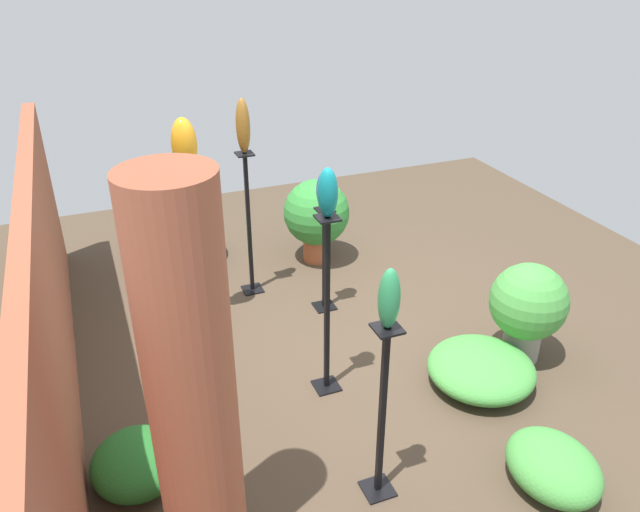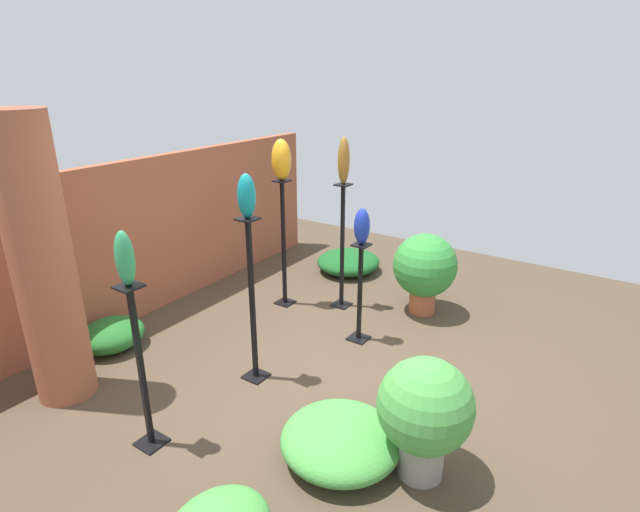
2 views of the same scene
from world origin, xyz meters
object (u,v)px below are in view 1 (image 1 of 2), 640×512
pedestal_jade (382,421)px  art_vase_cobalt (325,191)px  art_vase_bronze (243,126)px  art_vase_amber (184,144)px  pedestal_cobalt (325,264)px  potted_plant_front_right (528,305)px  brick_pillar (191,388)px  pedestal_teal (327,314)px  art_vase_jade (389,299)px  pedestal_bronze (249,230)px  art_vase_teal (328,193)px  potted_plant_front_left (316,215)px  pedestal_amber (196,254)px

pedestal_jade → art_vase_cobalt: bearing=-13.2°
art_vase_bronze → art_vase_amber: bearing=118.8°
pedestal_cobalt → potted_plant_front_right: bearing=-137.1°
brick_pillar → pedestal_jade: 1.27m
pedestal_teal → pedestal_jade: size_ratio=1.16×
art_vase_bronze → art_vase_jade: bearing=-179.1°
art_vase_bronze → pedestal_bronze: bearing=0.0°
art_vase_teal → art_vase_amber: bearing=27.7°
brick_pillar → potted_plant_front_left: 3.76m
art_vase_bronze → brick_pillar: bearing=158.7°
art_vase_teal → art_vase_jade: (-1.10, 0.08, -0.20)m
art_vase_jade → potted_plant_front_left: (3.17, -0.82, -0.94)m
art_vase_teal → art_vase_amber: 1.55m
pedestal_jade → pedestal_teal: bearing=-4.4°
art_vase_amber → potted_plant_front_right: 3.15m
art_vase_teal → potted_plant_front_left: (2.07, -0.73, -1.14)m
art_vase_teal → art_vase_cobalt: bearing=-21.3°
pedestal_cobalt → art_vase_cobalt: (0.00, 0.00, 0.75)m
art_vase_jade → art_vase_cobalt: art_vase_jade is taller
pedestal_jade → art_vase_teal: art_vase_teal is taller
pedestal_bronze → art_vase_jade: 2.91m
pedestal_amber → pedestal_teal: bearing=-152.3°
pedestal_teal → art_vase_teal: art_vase_teal is taller
pedestal_jade → pedestal_amber: pedestal_amber is taller
pedestal_cobalt → pedestal_amber: size_ratio=0.70×
pedestal_bronze → art_vase_bronze: 1.04m
pedestal_jade → art_vase_cobalt: (2.22, -0.52, 0.63)m
pedestal_cobalt → art_vase_bronze: (0.57, 0.56, 1.24)m
pedestal_amber → art_vase_jade: 2.67m
pedestal_teal → pedestal_cobalt: pedestal_teal is taller
pedestal_cobalt → pedestal_amber: (0.25, 1.16, 0.22)m
pedestal_bronze → art_vase_teal: size_ratio=4.03×
art_vase_amber → potted_plant_front_right: (-1.61, -2.43, -1.20)m
potted_plant_front_right → art_vase_amber: bearing=56.4°
brick_pillar → art_vase_jade: brick_pillar is taller
art_vase_amber → art_vase_bronze: bearing=-61.2°
pedestal_teal → art_vase_bronze: bearing=4.3°
pedestal_teal → pedestal_cobalt: (1.12, -0.44, -0.22)m
pedestal_cobalt → pedestal_bronze: pedestal_bronze is taller
art_vase_bronze → potted_plant_front_left: bearing=-66.1°
pedestal_bronze → art_vase_cobalt: 0.97m
potted_plant_front_left → brick_pillar: bearing=148.4°
pedestal_jade → art_vase_cobalt: art_vase_cobalt is taller
pedestal_jade → pedestal_cobalt: 2.28m
brick_pillar → pedestal_cobalt: brick_pillar is taller
potted_plant_front_right → art_vase_jade: bearing=115.4°
potted_plant_front_right → art_vase_bronze: bearing=43.4°
art_vase_cobalt → potted_plant_front_right: size_ratio=0.41×
art_vase_cobalt → potted_plant_front_left: art_vase_cobalt is taller
pedestal_bronze → art_vase_jade: bearing=-179.1°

